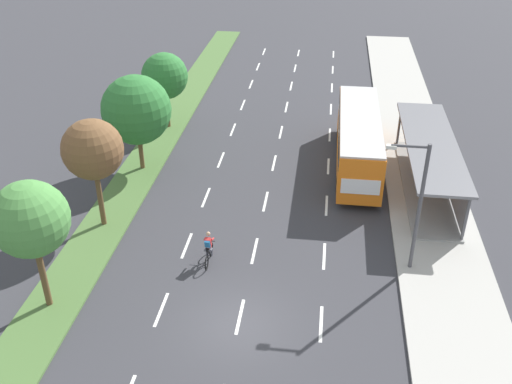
{
  "coord_description": "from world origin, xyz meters",
  "views": [
    {
      "loc": [
        3.11,
        -18.18,
        17.28
      ],
      "look_at": [
        -0.42,
        9.1,
        1.2
      ],
      "focal_mm": 40.61,
      "sensor_mm": 36.0,
      "label": 1
    }
  ],
  "objects_px": {
    "bus_shelter": "(433,160)",
    "median_tree_fourth": "(165,76)",
    "median_tree_third": "(136,110)",
    "median_tree_second": "(93,150)",
    "cyclist": "(209,249)",
    "streetlight": "(417,200)",
    "median_tree_nearest": "(30,220)",
    "bus": "(359,137)"
  },
  "relations": [
    {
      "from": "bus_shelter",
      "to": "median_tree_fourth",
      "type": "xyz_separation_m",
      "value": [
        -17.74,
        6.65,
        2.04
      ]
    },
    {
      "from": "bus_shelter",
      "to": "median_tree_third",
      "type": "bearing_deg",
      "value": 179.52
    },
    {
      "from": "median_tree_second",
      "to": "median_tree_third",
      "type": "relative_size",
      "value": 0.99
    },
    {
      "from": "cyclist",
      "to": "median_tree_third",
      "type": "distance_m",
      "value": 11.34
    },
    {
      "from": "median_tree_third",
      "to": "streetlight",
      "type": "relative_size",
      "value": 0.93
    },
    {
      "from": "median_tree_nearest",
      "to": "median_tree_fourth",
      "type": "relative_size",
      "value": 1.12
    },
    {
      "from": "bus_shelter",
      "to": "median_tree_third",
      "type": "height_order",
      "value": "median_tree_third"
    },
    {
      "from": "bus",
      "to": "median_tree_third",
      "type": "relative_size",
      "value": 1.88
    },
    {
      "from": "bus_shelter",
      "to": "cyclist",
      "type": "relative_size",
      "value": 6.65
    },
    {
      "from": "cyclist",
      "to": "streetlight",
      "type": "xyz_separation_m",
      "value": [
        9.51,
        0.71,
        3.1
      ]
    },
    {
      "from": "bus_shelter",
      "to": "cyclist",
      "type": "bearing_deg",
      "value": -142.72
    },
    {
      "from": "bus",
      "to": "median_tree_fourth",
      "type": "distance_m",
      "value": 14.26
    },
    {
      "from": "median_tree_third",
      "to": "median_tree_nearest",
      "type": "bearing_deg",
      "value": -91.22
    },
    {
      "from": "bus_shelter",
      "to": "cyclist",
      "type": "height_order",
      "value": "bus_shelter"
    },
    {
      "from": "bus_shelter",
      "to": "bus",
      "type": "relative_size",
      "value": 1.07
    },
    {
      "from": "bus_shelter",
      "to": "bus",
      "type": "distance_m",
      "value": 4.87
    },
    {
      "from": "bus_shelter",
      "to": "cyclist",
      "type": "distance_m",
      "value": 14.64
    },
    {
      "from": "bus_shelter",
      "to": "streetlight",
      "type": "height_order",
      "value": "streetlight"
    },
    {
      "from": "median_tree_second",
      "to": "median_tree_nearest",
      "type": "bearing_deg",
      "value": -91.06
    },
    {
      "from": "cyclist",
      "to": "streetlight",
      "type": "bearing_deg",
      "value": 4.28
    },
    {
      "from": "bus",
      "to": "cyclist",
      "type": "distance_m",
      "value": 13.42
    },
    {
      "from": "bus_shelter",
      "to": "median_tree_second",
      "type": "bearing_deg",
      "value": -160.42
    },
    {
      "from": "bus_shelter",
      "to": "median_tree_fourth",
      "type": "height_order",
      "value": "median_tree_fourth"
    },
    {
      "from": "cyclist",
      "to": "median_tree_nearest",
      "type": "distance_m",
      "value": 8.41
    },
    {
      "from": "median_tree_nearest",
      "to": "streetlight",
      "type": "relative_size",
      "value": 0.93
    },
    {
      "from": "streetlight",
      "to": "median_tree_fourth",
      "type": "bearing_deg",
      "value": 136.58
    },
    {
      "from": "median_tree_nearest",
      "to": "streetlight",
      "type": "xyz_separation_m",
      "value": [
        15.88,
        4.73,
        -0.65
      ]
    },
    {
      "from": "cyclist",
      "to": "streetlight",
      "type": "distance_m",
      "value": 10.02
    },
    {
      "from": "median_tree_nearest",
      "to": "median_tree_second",
      "type": "relative_size",
      "value": 1.01
    },
    {
      "from": "bus",
      "to": "median_tree_fourth",
      "type": "height_order",
      "value": "median_tree_fourth"
    },
    {
      "from": "bus_shelter",
      "to": "streetlight",
      "type": "relative_size",
      "value": 1.86
    },
    {
      "from": "streetlight",
      "to": "median_tree_second",
      "type": "bearing_deg",
      "value": 173.56
    },
    {
      "from": "bus_shelter",
      "to": "median_tree_nearest",
      "type": "height_order",
      "value": "median_tree_nearest"
    },
    {
      "from": "median_tree_third",
      "to": "median_tree_fourth",
      "type": "height_order",
      "value": "median_tree_third"
    },
    {
      "from": "median_tree_third",
      "to": "median_tree_fourth",
      "type": "distance_m",
      "value": 6.51
    },
    {
      "from": "median_tree_nearest",
      "to": "median_tree_fourth",
      "type": "bearing_deg",
      "value": 89.26
    },
    {
      "from": "bus_shelter",
      "to": "median_tree_fourth",
      "type": "relative_size",
      "value": 2.23
    },
    {
      "from": "bus",
      "to": "median_tree_nearest",
      "type": "bearing_deg",
      "value": -132.1
    },
    {
      "from": "bus_shelter",
      "to": "median_tree_second",
      "type": "distance_m",
      "value": 19.15
    },
    {
      "from": "median_tree_nearest",
      "to": "median_tree_third",
      "type": "bearing_deg",
      "value": 88.78
    },
    {
      "from": "median_tree_nearest",
      "to": "median_tree_fourth",
      "type": "distance_m",
      "value": 19.52
    },
    {
      "from": "bus_shelter",
      "to": "median_tree_third",
      "type": "xyz_separation_m",
      "value": [
        -17.71,
        0.15,
        2.16
      ]
    }
  ]
}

